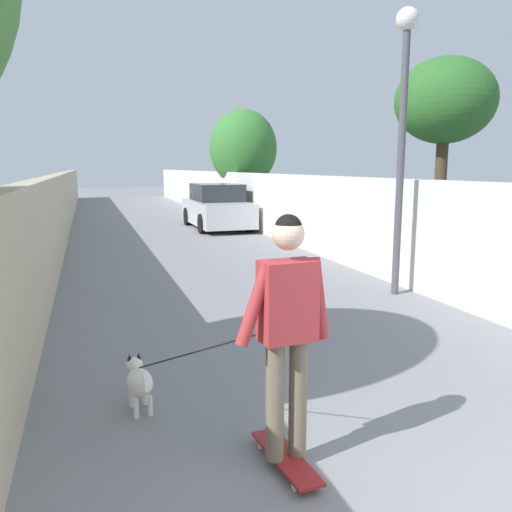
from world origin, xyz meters
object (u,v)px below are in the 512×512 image
(skateboard, at_px, (286,458))
(tree_right_near, at_px, (445,103))
(person_skateboarder, at_px, (287,318))
(lamp_post, at_px, (403,105))
(dog, at_px, (139,380))
(tree_right_far, at_px, (243,148))
(car_near, at_px, (217,208))

(skateboard, bearing_deg, tree_right_near, -44.26)
(skateboard, bearing_deg, person_skateboarder, -146.31)
(lamp_post, xyz_separation_m, dog, (-2.95, 4.51, -2.82))
(tree_right_near, height_order, skateboard, tree_right_near)
(tree_right_near, distance_m, tree_right_far, 11.54)
(skateboard, relative_size, person_skateboarder, 0.47)
(dog, xyz_separation_m, car_near, (13.06, -3.91, 0.44))
(lamp_post, distance_m, skateboard, 6.30)
(skateboard, relative_size, car_near, 0.20)
(tree_right_near, height_order, dog, tree_right_near)
(skateboard, relative_size, dog, 0.54)
(car_near, bearing_deg, dog, 163.32)
(tree_right_near, xyz_separation_m, dog, (-4.54, 6.53, -3.10))
(lamp_post, height_order, skateboard, lamp_post)
(tree_right_near, height_order, person_skateboarder, tree_right_near)
(tree_right_far, bearing_deg, lamp_post, 174.51)
(tree_right_near, distance_m, person_skateboarder, 8.37)
(lamp_post, bearing_deg, tree_right_far, -5.49)
(car_near, bearing_deg, tree_right_near, -162.94)
(person_skateboarder, bearing_deg, tree_right_far, -15.74)
(tree_right_far, relative_size, lamp_post, 0.97)
(tree_right_near, bearing_deg, lamp_post, 128.35)
(person_skateboarder, bearing_deg, car_near, -11.90)
(tree_right_far, bearing_deg, dog, 160.21)
(lamp_post, bearing_deg, tree_right_near, -51.65)
(skateboard, distance_m, person_skateboarder, 1.04)
(car_near, bearing_deg, person_skateboarder, 168.10)
(skateboard, bearing_deg, dog, 36.46)
(tree_right_near, xyz_separation_m, lamp_post, (-1.59, 2.01, -0.27))
(tree_right_near, distance_m, lamp_post, 2.58)
(tree_right_far, bearing_deg, skateboard, 164.26)
(tree_right_near, relative_size, dog, 2.81)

